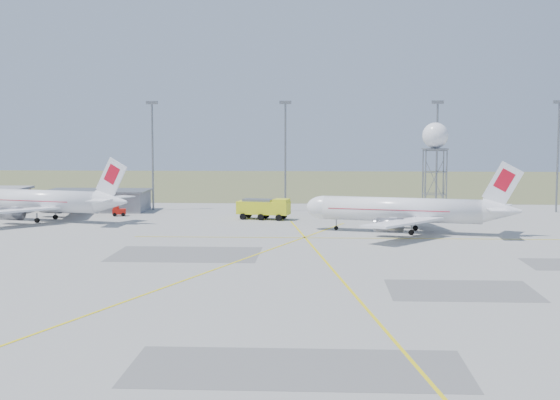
{
  "coord_description": "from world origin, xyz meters",
  "views": [
    {
      "loc": [
        -3.67,
        -79.13,
        15.49
      ],
      "look_at": [
        -9.69,
        40.0,
        4.43
      ],
      "focal_mm": 50.0,
      "sensor_mm": 36.0,
      "label": 1
    }
  ],
  "objects_px": {
    "airliner_far": "(40,201)",
    "fire_truck": "(265,209)",
    "airliner_main": "(405,210)",
    "baggage_tug": "(119,212)",
    "radar_tower": "(435,164)"
  },
  "relations": [
    {
      "from": "airliner_main",
      "to": "airliner_far",
      "type": "height_order",
      "value": "airliner_far"
    },
    {
      "from": "airliner_far",
      "to": "fire_truck",
      "type": "height_order",
      "value": "airliner_far"
    },
    {
      "from": "airliner_main",
      "to": "baggage_tug",
      "type": "bearing_deg",
      "value": -8.53
    },
    {
      "from": "airliner_far",
      "to": "radar_tower",
      "type": "bearing_deg",
      "value": -154.7
    },
    {
      "from": "airliner_far",
      "to": "baggage_tug",
      "type": "xyz_separation_m",
      "value": [
        11.34,
        7.81,
        -2.65
      ]
    },
    {
      "from": "airliner_far",
      "to": "radar_tower",
      "type": "distance_m",
      "value": 68.01
    },
    {
      "from": "fire_truck",
      "to": "baggage_tug",
      "type": "distance_m",
      "value": 26.38
    },
    {
      "from": "radar_tower",
      "to": "baggage_tug",
      "type": "xyz_separation_m",
      "value": [
        -55.56,
        -2.94,
        -8.56
      ]
    },
    {
      "from": "airliner_main",
      "to": "baggage_tug",
      "type": "relative_size",
      "value": 12.59
    },
    {
      "from": "airliner_main",
      "to": "radar_tower",
      "type": "height_order",
      "value": "radar_tower"
    },
    {
      "from": "radar_tower",
      "to": "baggage_tug",
      "type": "relative_size",
      "value": 6.57
    },
    {
      "from": "radar_tower",
      "to": "fire_truck",
      "type": "relative_size",
      "value": 1.77
    },
    {
      "from": "airliner_far",
      "to": "fire_truck",
      "type": "bearing_deg",
      "value": -157.69
    },
    {
      "from": "airliner_main",
      "to": "baggage_tug",
      "type": "height_order",
      "value": "airliner_main"
    },
    {
      "from": "radar_tower",
      "to": "fire_truck",
      "type": "distance_m",
      "value": 31.15
    }
  ]
}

